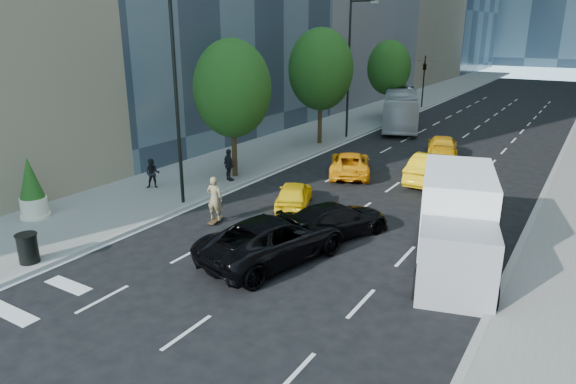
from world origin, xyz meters
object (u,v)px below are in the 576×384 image
Objects in this scene: skateboarder at (215,201)px; black_sedan_lincoln at (274,238)px; black_sedan_mercedes at (336,220)px; box_truck at (456,221)px; trash_can at (28,249)px; city_bus at (400,108)px; planter_shrub at (31,189)px.

skateboarder is 4.55m from black_sedan_lincoln.
black_sedan_mercedes is (0.91, 3.14, -0.13)m from black_sedan_lincoln.
box_truck reaches higher than trash_can.
city_bus is 26.98m from box_truck.
planter_shrub reaches higher than black_sedan_lincoln.
planter_shrub is at bearing 16.59° from skateboarder.
trash_can is (-7.10, -5.04, -0.16)m from black_sedan_lincoln.
planter_shrub is (-16.77, -5.21, -0.20)m from box_truck.
black_sedan_lincoln is at bearing 11.01° from planter_shrub.
trash_can is (-2.90, -6.78, -0.31)m from skateboarder.
city_bus is (-6.21, 24.56, 0.88)m from black_sedan_mercedes.
planter_shrub is (-6.94, -3.91, 0.46)m from skateboarder.
black_sedan_lincoln is 8.71m from trash_can.
box_truck is (4.73, -0.10, 0.95)m from black_sedan_mercedes.
black_sedan_mercedes is (5.10, 1.40, -0.29)m from skateboarder.
trash_can is at bearing 54.00° from skateboarder.
planter_shrub is (-4.04, 2.87, 0.77)m from trash_can.
black_sedan_mercedes is at bearing 45.59° from trash_can.
black_sedan_lincoln is at bearing 98.00° from black_sedan_mercedes.
planter_shrub is (-5.84, -29.86, -0.13)m from city_bus.
city_bus is 4.17× the size of planter_shrub.
box_truck is (9.83, 1.29, 0.66)m from skateboarder.
box_truck is at bearing 32.37° from trash_can.
box_truck is at bearing -157.11° from black_sedan_mercedes.
black_sedan_mercedes is 13.18m from planter_shrub.
black_sedan_lincoln is 6.46m from box_truck.
black_sedan_lincoln reaches higher than trash_can.
planter_shrub is at bearing 24.99° from black_sedan_lincoln.
box_truck is at bearing 174.67° from skateboarder.
box_truck reaches higher than planter_shrub.
box_truck reaches higher than black_sedan_mercedes.
skateboarder reaches higher than trash_can.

